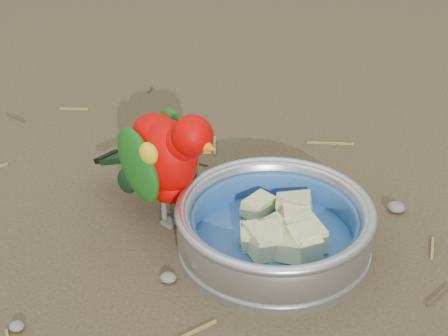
% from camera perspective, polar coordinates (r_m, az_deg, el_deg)
% --- Properties ---
extents(ground, '(60.00, 60.00, 0.00)m').
position_cam_1_polar(ground, '(0.81, 0.72, -6.53)').
color(ground, '#453826').
extents(food_bowl, '(0.22, 0.22, 0.02)m').
position_cam_1_polar(food_bowl, '(0.81, 4.15, -6.32)').
color(food_bowl, '#B2B2BA').
rests_on(food_bowl, ground).
extents(bowl_wall, '(0.22, 0.22, 0.04)m').
position_cam_1_polar(bowl_wall, '(0.79, 4.23, -4.58)').
color(bowl_wall, '#B2B2BA').
rests_on(bowl_wall, food_bowl).
extents(fruit_wedges, '(0.13, 0.13, 0.03)m').
position_cam_1_polar(fruit_wedges, '(0.79, 4.21, -5.00)').
color(fruit_wedges, beige).
rests_on(fruit_wedges, food_bowl).
extents(lory_parrot, '(0.21, 0.16, 0.15)m').
position_cam_1_polar(lory_parrot, '(0.82, -4.81, 0.20)').
color(lory_parrot, '#C70100').
rests_on(lory_parrot, ground).
extents(ground_debris, '(0.90, 0.80, 0.01)m').
position_cam_1_polar(ground_debris, '(0.85, 4.92, -4.70)').
color(ground_debris, olive).
rests_on(ground_debris, ground).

